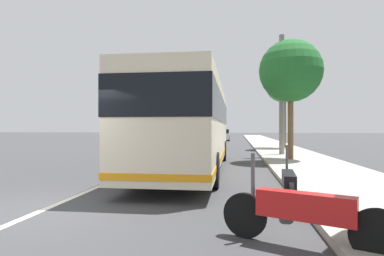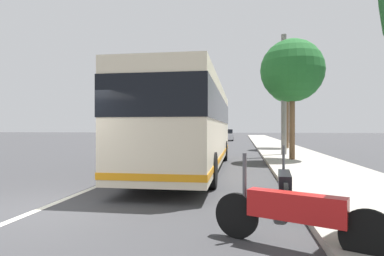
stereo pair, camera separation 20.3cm
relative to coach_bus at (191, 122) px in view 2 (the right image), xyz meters
The scene contains 12 objects.
ground_plane 7.20m from the coach_bus, 162.63° to the left, with size 220.00×220.00×0.00m, color #38383A.
sidewalk_curb 6.23m from the coach_bus, 55.58° to the right, with size 110.00×3.60×0.14m, color #9E998E.
lane_divider_line 4.38m from the coach_bus, 31.65° to the left, with size 110.00×0.16×0.01m, color silver.
coach_bus is the anchor object (origin of this frame).
motorcycle_by_tree 8.55m from the coach_bus, 161.18° to the right, with size 1.07×2.25×1.29m.
motorcycle_angled 6.50m from the coach_bus, 152.99° to the right, with size 2.23×0.35×1.28m.
car_oncoming 29.92m from the coach_bus, ahead, with size 4.09×1.97×1.50m.
car_ahead_same_lane 41.39m from the coach_bus, ahead, with size 4.61×2.05×1.60m.
car_behind_bus 22.74m from the coach_bus, 12.46° to the left, with size 4.57×2.19×1.55m.
roadside_tree_mid_block 6.28m from the coach_bus, 50.39° to the right, with size 3.07×3.07×6.02m.
roadside_tree_far_block 14.22m from the coach_bus, 22.76° to the right, with size 2.83×2.83×6.49m.
utility_pole 8.08m from the coach_bus, 33.70° to the right, with size 0.30×0.30×7.10m, color slate.
Camera 2 is at (-5.85, -4.10, 1.66)m, focal length 29.75 mm.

